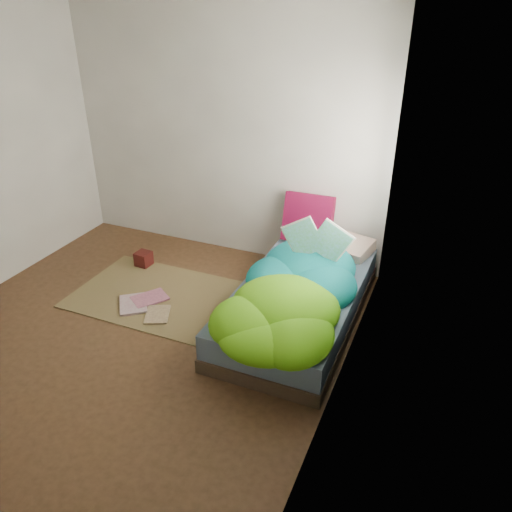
# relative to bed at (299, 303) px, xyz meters

# --- Properties ---
(ground) EXTENTS (3.50, 3.50, 0.00)m
(ground) POSITION_rel_bed_xyz_m (-1.22, -0.72, -0.17)
(ground) COLOR #422C19
(ground) RESTS_ON ground
(room_walls) EXTENTS (3.54, 3.54, 2.62)m
(room_walls) POSITION_rel_bed_xyz_m (-1.21, -0.71, 1.46)
(room_walls) COLOR #B6B5AD
(room_walls) RESTS_ON ground
(bed) EXTENTS (1.00, 2.00, 0.34)m
(bed) POSITION_rel_bed_xyz_m (0.00, 0.00, 0.00)
(bed) COLOR #39281F
(bed) RESTS_ON ground
(duvet) EXTENTS (0.96, 1.84, 0.34)m
(duvet) POSITION_rel_bed_xyz_m (0.00, -0.22, 0.34)
(duvet) COLOR #07656E
(duvet) RESTS_ON bed
(rug) EXTENTS (1.60, 1.10, 0.01)m
(rug) POSITION_rel_bed_xyz_m (-1.37, -0.17, -0.16)
(rug) COLOR brown
(rug) RESTS_ON ground
(pillow_floral) EXTENTS (0.61, 0.46, 0.12)m
(pillow_floral) POSITION_rel_bed_xyz_m (0.18, 0.81, 0.23)
(pillow_floral) COLOR beige
(pillow_floral) RESTS_ON bed
(pillow_magenta) EXTENTS (0.50, 0.17, 0.49)m
(pillow_magenta) POSITION_rel_bed_xyz_m (-0.22, 0.90, 0.42)
(pillow_magenta) COLOR #520529
(pillow_magenta) RESTS_ON bed
(open_book) EXTENTS (0.50, 0.14, 0.30)m
(open_book) POSITION_rel_bed_xyz_m (0.08, 0.17, 0.66)
(open_book) COLOR #2A8031
(open_book) RESTS_ON duvet
(wooden_box) EXTENTS (0.16, 0.16, 0.15)m
(wooden_box) POSITION_rel_bed_xyz_m (-1.84, 0.28, -0.08)
(wooden_box) COLOR #3C0E0D
(wooden_box) RESTS_ON rug
(floor_book_a) EXTENTS (0.40, 0.42, 0.03)m
(floor_book_a) POSITION_rel_bed_xyz_m (-1.59, -0.49, -0.14)
(floor_book_a) COLOR beige
(floor_book_a) RESTS_ON rug
(floor_book_b) EXTENTS (0.38, 0.40, 0.03)m
(floor_book_b) POSITION_rel_bed_xyz_m (-1.50, -0.21, -0.14)
(floor_book_b) COLOR #C16F84
(floor_book_b) RESTS_ON rug
(floor_book_c) EXTENTS (0.31, 0.35, 0.02)m
(floor_book_c) POSITION_rel_bed_xyz_m (-1.28, -0.51, -0.15)
(floor_book_c) COLOR tan
(floor_book_c) RESTS_ON rug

